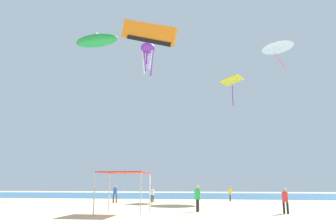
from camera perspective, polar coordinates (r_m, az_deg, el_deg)
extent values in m
cube|color=#D1BA8C|center=(21.03, -2.17, -17.83)|extent=(110.00, 110.00, 0.10)
cube|color=#28608C|center=(53.17, 4.25, -14.51)|extent=(110.00, 25.07, 0.03)
cylinder|color=#B2B2B7|center=(20.46, -12.93, -13.96)|extent=(0.07, 0.07, 2.55)
cylinder|color=#B2B2B7|center=(19.63, -4.87, -14.30)|extent=(0.07, 0.07, 2.55)
cylinder|color=#B2B2B7|center=(23.09, -10.41, -13.87)|extent=(0.07, 0.07, 2.55)
cylinder|color=#B2B2B7|center=(22.36, -3.23, -14.10)|extent=(0.07, 0.07, 2.55)
cube|color=red|center=(21.34, -7.76, -10.58)|extent=(2.93, 2.86, 0.06)
cylinder|color=brown|center=(33.32, -9.66, -14.95)|extent=(0.15, 0.15, 0.77)
cylinder|color=brown|center=(33.28, -9.13, -14.97)|extent=(0.15, 0.15, 0.77)
cylinder|color=blue|center=(33.27, -9.35, -13.72)|extent=(0.40, 0.40, 0.67)
sphere|color=tan|center=(33.26, -9.32, -12.92)|extent=(0.25, 0.25, 0.25)
cylinder|color=black|center=(23.09, 5.37, -16.18)|extent=(0.16, 0.16, 0.81)
cylinder|color=black|center=(22.78, 5.20, -16.23)|extent=(0.16, 0.16, 0.81)
cylinder|color=green|center=(22.90, 5.24, -14.31)|extent=(0.42, 0.42, 0.70)
sphere|color=tan|center=(22.89, 5.22, -13.10)|extent=(0.26, 0.26, 0.26)
cylinder|color=#33384C|center=(33.69, -2.97, -15.12)|extent=(0.14, 0.14, 0.72)
cylinder|color=#33384C|center=(33.91, -2.67, -15.10)|extent=(0.14, 0.14, 0.72)
cylinder|color=white|center=(33.78, -2.80, -13.97)|extent=(0.38, 0.38, 0.63)
sphere|color=tan|center=(33.77, -2.80, -13.24)|extent=(0.23, 0.23, 0.23)
cylinder|color=black|center=(22.68, 19.86, -15.69)|extent=(0.14, 0.14, 0.72)
cylinder|color=black|center=(22.51, 20.45, -15.68)|extent=(0.14, 0.14, 0.72)
cylinder|color=red|center=(22.56, 20.02, -13.98)|extent=(0.38, 0.38, 0.63)
sphere|color=tan|center=(22.55, 19.94, -12.88)|extent=(0.24, 0.24, 0.24)
cylinder|color=#33384C|center=(36.66, 10.98, -14.70)|extent=(0.14, 0.14, 0.72)
cylinder|color=#33384C|center=(36.38, 10.95, -14.72)|extent=(0.14, 0.14, 0.72)
cylinder|color=yellow|center=(36.50, 10.92, -13.66)|extent=(0.38, 0.38, 0.63)
sphere|color=tan|center=(36.49, 10.89, -12.98)|extent=(0.23, 0.23, 0.23)
ellipsoid|color=green|center=(48.48, -12.55, 12.26)|extent=(6.72, 3.12, 2.38)
cone|color=white|center=(48.91, -12.49, 13.34)|extent=(1.07, 1.21, 0.93)
cube|color=orange|center=(33.25, -3.49, 13.84)|extent=(6.17, 2.44, 3.89)
cube|color=black|center=(32.88, -3.51, 12.51)|extent=(4.78, 1.47, 2.15)
cube|color=yellow|center=(43.64, 11.28, 5.52)|extent=(3.31, 3.33, 0.61)
cylinder|color=purple|center=(43.04, 11.40, 2.86)|extent=(0.16, 0.16, 2.70)
cone|color=white|center=(47.83, 18.79, 11.13)|extent=(5.34, 5.30, 1.19)
cylinder|color=pink|center=(49.02, 19.10, 8.82)|extent=(1.73, 0.61, 3.05)
ellipsoid|color=purple|center=(50.54, -3.60, 11.26)|extent=(2.24, 2.24, 1.58)
cylinder|color=purple|center=(49.27, -3.81, 9.76)|extent=(0.25, 0.48, 2.44)
cylinder|color=white|center=(49.31, -3.06, 9.27)|extent=(0.51, 0.41, 3.18)
cylinder|color=purple|center=(49.79, -2.89, 8.60)|extent=(0.58, 0.43, 3.90)
cylinder|color=white|center=(50.48, -3.45, 9.20)|extent=(0.25, 0.48, 2.44)
cylinder|color=purple|center=(50.17, -4.20, 8.90)|extent=(0.51, 0.41, 3.18)
cylinder|color=white|center=(49.43, -4.39, 8.78)|extent=(0.58, 0.43, 3.90)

